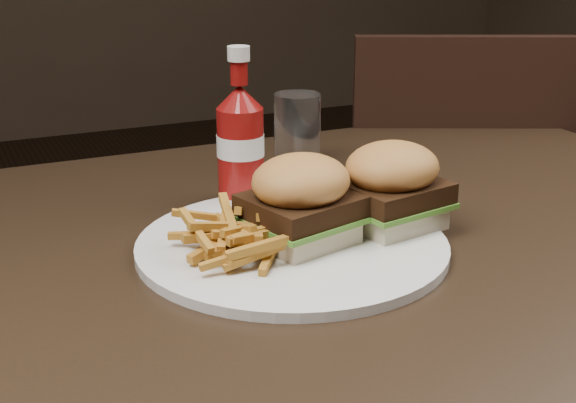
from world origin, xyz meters
name	(u,v)px	position (x,y,z in m)	size (l,w,h in m)	color
dining_table	(293,257)	(0.00, 0.00, 0.73)	(1.20, 0.80, 0.04)	black
chair_far	(445,257)	(0.57, 0.50, 0.43)	(0.44, 0.44, 0.04)	black
plate	(292,245)	(-0.01, -0.03, 0.76)	(0.32, 0.32, 0.01)	white
sandwich_half_a	(301,232)	(-0.01, -0.03, 0.77)	(0.09, 0.09, 0.02)	beige
sandwich_half_b	(390,215)	(0.10, -0.03, 0.77)	(0.09, 0.09, 0.02)	beige
fries_pile	(235,233)	(-0.08, -0.03, 0.78)	(0.10, 0.10, 0.04)	#B46C1D
ketchup_bottle	(241,154)	(-0.01, 0.14, 0.81)	(0.06, 0.06, 0.11)	maroon
tumbler	(297,130)	(0.11, 0.23, 0.81)	(0.06, 0.06, 0.10)	white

